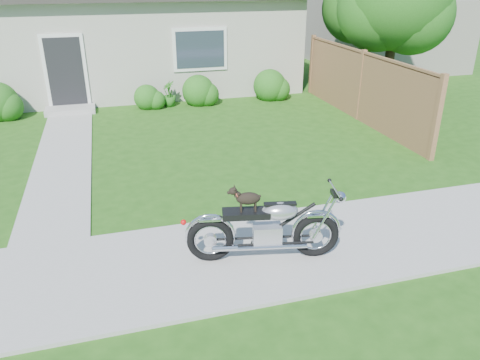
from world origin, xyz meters
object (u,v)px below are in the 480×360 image
fence (361,86)px  tree_near (402,1)px  tree_far (375,2)px  potted_plant_right (169,94)px  motorcycle_with_dog (267,227)px  house (111,23)px

fence → tree_near: tree_near is taller
tree_near → tree_far: tree_near is taller
potted_plant_right → motorcycle_with_dog: bearing=-89.0°
tree_near → house: bearing=147.1°
fence → tree_far: tree_far is taller
house → tree_far: house is taller
fence → motorcycle_with_dog: (-4.75, -5.97, -0.40)m
tree_far → house: bearing=161.8°
potted_plant_right → fence: bearing=-29.7°
tree_far → fence: bearing=-123.0°
fence → potted_plant_right: size_ratio=8.59×
house → tree_far: size_ratio=2.84×
fence → tree_near: 2.90m
house → motorcycle_with_dog: bearing=-82.8°
tree_near → tree_far: (0.55, 2.35, -0.19)m
motorcycle_with_dog → tree_far: bearing=64.8°
house → tree_far: bearing=-18.2°
tree_near → potted_plant_right: tree_near is taller
tree_near → motorcycle_with_dog: 9.86m
fence → tree_near: bearing=32.8°
fence → tree_near: (1.68, 1.08, 2.10)m
fence → tree_far: size_ratio=1.49×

